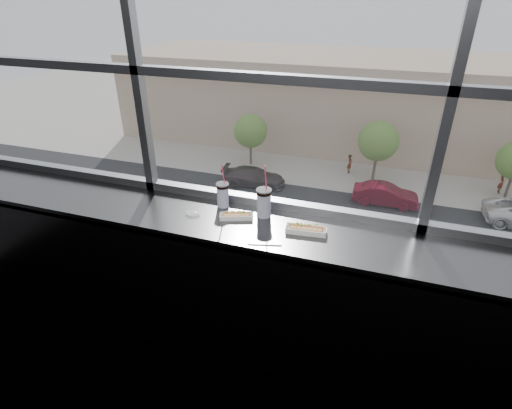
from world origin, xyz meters
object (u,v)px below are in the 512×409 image
(soda_cup_left, at_px, (223,194))
(car_near_b, at_px, (260,235))
(hotdog_tray_left, at_px, (236,216))
(pedestrian_b, at_px, (350,162))
(wrapper, at_px, (193,213))
(car_near_a, at_px, (124,207))
(hotdog_tray_right, at_px, (306,229))
(car_far_b, at_px, (386,192))
(car_near_c, at_px, (321,245))
(car_near_d, at_px, (458,269))
(car_far_a, at_px, (254,174))
(loose_straw, at_px, (265,245))
(tree_center, at_px, (378,141))
(soda_cup_right, at_px, (264,201))
(pedestrian_d, at_px, (502,181))
(tree_left, at_px, (251,131))

(soda_cup_left, relative_size, car_near_b, 0.06)
(hotdog_tray_left, relative_size, pedestrian_b, 0.13)
(wrapper, height_order, car_near_a, wrapper)
(hotdog_tray_right, relative_size, car_near_a, 0.04)
(car_far_b, bearing_deg, car_near_c, 158.16)
(hotdog_tray_left, height_order, soda_cup_left, soda_cup_left)
(car_near_d, height_order, pedestrian_b, car_near_d)
(car_near_a, height_order, car_near_b, car_near_a)
(soda_cup_left, xyz_separation_m, car_far_a, (-7.99, 24.11, -11.21))
(car_near_a, bearing_deg, hotdog_tray_right, -134.96)
(car_near_c, bearing_deg, hotdog_tray_right, -170.31)
(loose_straw, bearing_deg, tree_center, 74.33)
(soda_cup_right, distance_m, pedestrian_d, 32.31)
(loose_straw, distance_m, car_far_b, 26.91)
(soda_cup_left, distance_m, car_near_a, 24.03)
(pedestrian_d, height_order, pedestrian_b, pedestrian_b)
(wrapper, bearing_deg, tree_left, 108.53)
(car_far_b, bearing_deg, soda_cup_left, 175.31)
(soda_cup_left, xyz_separation_m, loose_straw, (0.44, -0.39, -0.09))
(soda_cup_left, bearing_deg, pedestrian_d, 71.17)
(wrapper, height_order, car_far_b, wrapper)
(car_near_a, distance_m, car_far_b, 17.69)
(loose_straw, relative_size, car_near_c, 0.03)
(hotdog_tray_right, xyz_separation_m, pedestrian_d, (9.15, 28.89, -11.16))
(car_far_b, relative_size, pedestrian_d, 3.17)
(car_near_b, height_order, pedestrian_b, car_near_b)
(loose_straw, distance_m, pedestrian_d, 32.54)
(car_near_a, xyz_separation_m, pedestrian_b, (12.75, 12.84, -0.23))
(soda_cup_right, bearing_deg, loose_straw, -71.29)
(loose_straw, height_order, pedestrian_d, loose_straw)
(hotdog_tray_left, bearing_deg, hotdog_tray_right, -22.55)
(soda_cup_left, distance_m, tree_left, 31.11)
(soda_cup_right, relative_size, wrapper, 3.71)
(car_far_b, bearing_deg, pedestrian_b, 31.52)
(hotdog_tray_left, distance_m, soda_cup_right, 0.21)
(tree_left, bearing_deg, pedestrian_d, 1.81)
(hotdog_tray_right, height_order, car_near_c, hotdog_tray_right)
(hotdog_tray_left, xyz_separation_m, car_far_a, (-8.15, 24.24, -11.13))
(pedestrian_b, bearing_deg, soda_cup_right, -176.81)
(hotdog_tray_right, height_order, tree_left, hotdog_tray_right)
(car_near_d, relative_size, tree_left, 1.40)
(hotdog_tray_left, xyz_separation_m, tree_center, (0.52, 28.24, -8.86))
(soda_cup_left, bearing_deg, soda_cup_right, -7.72)
(hotdog_tray_left, distance_m, car_far_a, 27.89)
(hotdog_tray_right, distance_m, loose_straw, 0.31)
(hotdog_tray_left, bearing_deg, loose_straw, -60.83)
(car_near_a, bearing_deg, wrapper, -136.59)
(hotdog_tray_left, height_order, loose_straw, hotdog_tray_left)
(soda_cup_right, bearing_deg, car_near_d, 72.05)
(hotdog_tray_right, relative_size, car_far_a, 0.05)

